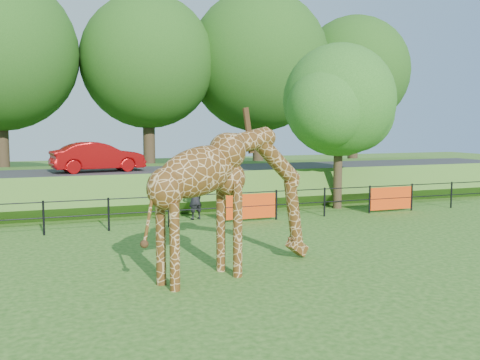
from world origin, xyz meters
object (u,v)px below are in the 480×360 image
(visitor, at_px, (195,198))
(car_red, at_px, (98,157))
(giraffe, at_px, (234,201))
(tree_east, at_px, (341,105))

(visitor, bearing_deg, car_red, -79.91)
(giraffe, distance_m, tree_east, 11.01)
(giraffe, relative_size, visitor, 3.09)
(giraffe, height_order, visitor, giraffe)
(giraffe, height_order, tree_east, tree_east)
(car_red, height_order, tree_east, tree_east)
(tree_east, bearing_deg, car_red, 153.54)
(giraffe, relative_size, tree_east, 0.71)
(car_red, bearing_deg, tree_east, -125.83)
(visitor, distance_m, tree_east, 7.28)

